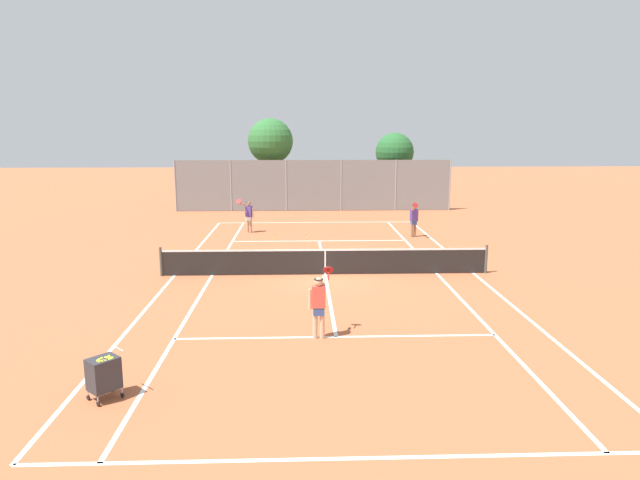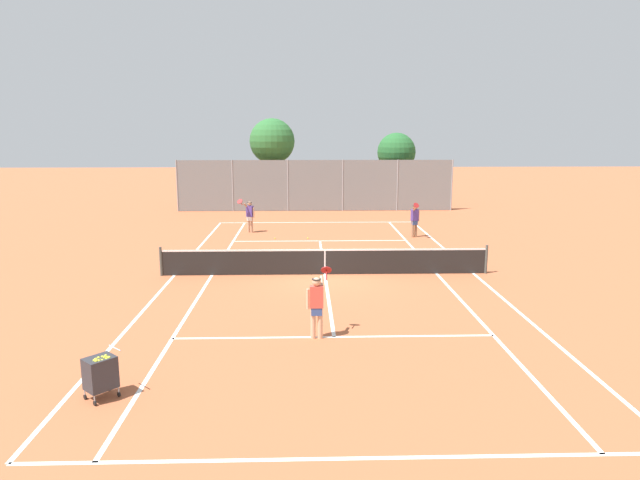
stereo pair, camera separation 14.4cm
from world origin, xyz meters
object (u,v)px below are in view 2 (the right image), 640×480
object	(u,v)px
player_far_right	(415,219)
player_far_left	(250,215)
ball_cart	(100,373)
tree_behind_left	(272,143)
loose_tennis_ball_0	(275,238)
tree_behind_right	(397,153)
player_near_side	(317,303)
loose_tennis_ball_1	(308,238)
tennis_net	(325,261)

from	to	relation	value
player_far_right	player_far_left	bearing A→B (deg)	169.39
ball_cart	tree_behind_left	bearing A→B (deg)	86.14
loose_tennis_ball_0	tree_behind_right	xyz separation A→B (m)	(7.90, 12.40, 3.59)
tree_behind_left	ball_cart	bearing A→B (deg)	-93.86
player_far_right	loose_tennis_ball_0	xyz separation A→B (m)	(-6.86, -0.32, -0.89)
tree_behind_left	player_near_side	bearing A→B (deg)	-84.40
player_near_side	loose_tennis_ball_1	xyz separation A→B (m)	(-0.13, 13.39, -0.89)
loose_tennis_ball_0	tree_behind_right	distance (m)	15.13
player_near_side	tree_behind_right	distance (m)	26.64
player_near_side	loose_tennis_ball_0	world-z (taller)	player_near_side
ball_cart	tree_behind_left	distance (m)	28.40
player_far_right	loose_tennis_ball_1	size ratio (longest dim) A/B	26.88
loose_tennis_ball_0	tree_behind_right	world-z (taller)	tree_behind_right
player_near_side	player_far_right	world-z (taller)	same
player_far_right	tree_behind_right	bearing A→B (deg)	85.07
tennis_net	ball_cart	world-z (taller)	tennis_net
tennis_net	player_far_right	size ratio (longest dim) A/B	6.76
loose_tennis_ball_0	tree_behind_right	bearing A→B (deg)	57.49
loose_tennis_ball_1	tree_behind_left	xyz separation A→B (m)	(-2.31, 11.49, 4.30)
tennis_net	player_far_left	size ratio (longest dim) A/B	6.76
player_far_left	loose_tennis_ball_0	size ratio (longest dim) A/B	26.88
tree_behind_left	loose_tennis_ball_0	bearing A→B (deg)	-86.44
player_far_right	tree_behind_left	xyz separation A→B (m)	(-7.57, 11.19, 3.40)
tennis_net	player_near_side	size ratio (longest dim) A/B	6.76
tree_behind_right	ball_cart	bearing A→B (deg)	-109.94
loose_tennis_ball_1	tree_behind_right	xyz separation A→B (m)	(6.30, 12.38, 3.59)
ball_cart	player_far_left	size ratio (longest dim) A/B	0.54
loose_tennis_ball_0	player_far_left	bearing A→B (deg)	126.32
player_near_side	player_far_left	xyz separation A→B (m)	(-3.09, 15.24, 0.00)
player_far_right	player_near_side	bearing A→B (deg)	-110.55
tree_behind_left	player_far_right	bearing A→B (deg)	-55.90
ball_cart	tree_behind_left	xyz separation A→B (m)	(1.89, 28.08, 3.80)
ball_cart	loose_tennis_ball_0	distance (m)	16.78
loose_tennis_ball_0	loose_tennis_ball_1	size ratio (longest dim) A/B	1.00
ball_cart	tree_behind_left	world-z (taller)	tree_behind_left
loose_tennis_ball_1	ball_cart	bearing A→B (deg)	-104.23
tennis_net	tree_behind_left	bearing A→B (deg)	98.90
tree_behind_left	tree_behind_right	bearing A→B (deg)	5.92
tennis_net	tree_behind_left	xyz separation A→B (m)	(-2.89, 18.43, 3.82)
tennis_net	ball_cart	xyz separation A→B (m)	(-4.78, -9.64, 0.03)
player_far_left	loose_tennis_ball_0	bearing A→B (deg)	-53.68
loose_tennis_ball_1	tree_behind_right	size ratio (longest dim) A/B	0.01
tree_behind_right	tennis_net	bearing A→B (deg)	-106.51
player_far_right	tree_behind_left	world-z (taller)	tree_behind_left
tree_behind_right	loose_tennis_ball_0	bearing A→B (deg)	-122.51
player_near_side	tree_behind_left	world-z (taller)	tree_behind_left
tennis_net	player_far_left	xyz separation A→B (m)	(-3.54, 8.79, 0.42)
player_near_side	loose_tennis_ball_1	size ratio (longest dim) A/B	26.88
tree_behind_left	player_far_left	bearing A→B (deg)	-93.87
player_far_right	tree_behind_right	size ratio (longest dim) A/B	0.35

